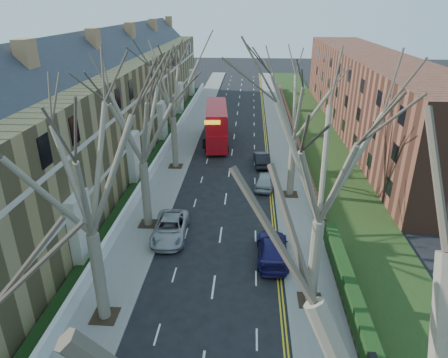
# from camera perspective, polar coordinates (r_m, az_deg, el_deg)

# --- Properties ---
(pavement_left) EXTENTS (3.00, 102.00, 0.12)m
(pavement_left) POSITION_cam_1_polar(r_m,az_deg,el_deg) (52.56, -5.12, 6.26)
(pavement_left) COLOR slate
(pavement_left) RESTS_ON ground
(pavement_right) EXTENTS (3.00, 102.00, 0.12)m
(pavement_right) POSITION_cam_1_polar(r_m,az_deg,el_deg) (52.12, 8.11, 5.96)
(pavement_right) COLOR slate
(pavement_right) RESTS_ON ground
(terrace_left) EXTENTS (9.70, 78.00, 13.60)m
(terrace_left) POSITION_cam_1_polar(r_m,az_deg,el_deg) (45.52, -16.60, 9.75)
(terrace_left) COLOR olive
(terrace_left) RESTS_ON ground
(flats_right) EXTENTS (13.97, 54.00, 10.00)m
(flats_right) POSITION_cam_1_polar(r_m,az_deg,el_deg) (56.76, 19.98, 11.41)
(flats_right) COLOR brown
(flats_right) RESTS_ON ground
(front_wall_left) EXTENTS (0.30, 78.00, 1.00)m
(front_wall_left) POSITION_cam_1_polar(r_m,az_deg,el_deg) (45.24, -8.71, 3.88)
(front_wall_left) COLOR white
(front_wall_left) RESTS_ON ground
(grass_verge_right) EXTENTS (6.00, 102.00, 0.06)m
(grass_verge_right) POSITION_cam_1_polar(r_m,az_deg,el_deg) (52.64, 13.03, 5.86)
(grass_verge_right) COLOR #1D3513
(grass_verge_right) RESTS_ON ground
(tree_left_mid) EXTENTS (10.50, 10.50, 14.71)m
(tree_left_mid) POSITION_cam_1_polar(r_m,az_deg,el_deg) (19.24, -19.87, 3.27)
(tree_left_mid) COLOR #746853
(tree_left_mid) RESTS_ON ground
(tree_left_far) EXTENTS (10.15, 10.15, 14.22)m
(tree_left_far) POSITION_cam_1_polar(r_m,az_deg,el_deg) (28.36, -12.13, 9.83)
(tree_left_far) COLOR #746853
(tree_left_far) RESTS_ON ground
(tree_left_dist) EXTENTS (10.50, 10.50, 14.71)m
(tree_left_dist) POSITION_cam_1_polar(r_m,az_deg,el_deg) (39.75, -7.59, 14.53)
(tree_left_dist) COLOR #746853
(tree_left_dist) RESTS_ON ground
(tree_right_mid) EXTENTS (10.50, 10.50, 14.71)m
(tree_right_mid) POSITION_cam_1_polar(r_m,az_deg,el_deg) (19.91, 14.53, 4.62)
(tree_right_mid) COLOR #746853
(tree_right_mid) RESTS_ON ground
(tree_right_far) EXTENTS (10.15, 10.15, 14.22)m
(tree_right_far) POSITION_cam_1_polar(r_m,az_deg,el_deg) (33.38, 10.41, 12.04)
(tree_right_far) COLOR #746853
(tree_right_far) RESTS_ON ground
(double_decker_bus) EXTENTS (3.43, 10.92, 4.50)m
(double_decker_bus) POSITION_cam_1_polar(r_m,az_deg,el_deg) (48.90, -1.07, 7.64)
(double_decker_bus) COLOR #B40C15
(double_decker_bus) RESTS_ON ground
(car_left_far) EXTENTS (2.57, 5.26, 1.44)m
(car_left_far) POSITION_cam_1_polar(r_m,az_deg,el_deg) (29.75, -7.71, -6.99)
(car_left_far) COLOR #9F9EA3
(car_left_far) RESTS_ON ground
(car_right_near) EXTENTS (2.13, 5.12, 1.48)m
(car_right_near) POSITION_cam_1_polar(r_m,az_deg,el_deg) (27.38, 6.95, -9.88)
(car_right_near) COLOR navy
(car_right_near) RESTS_ON ground
(car_right_mid) EXTENTS (2.16, 4.28, 1.40)m
(car_right_mid) POSITION_cam_1_polar(r_m,az_deg,el_deg) (37.42, 5.91, -0.19)
(car_right_mid) COLOR #A1A4A9
(car_right_mid) RESTS_ON ground
(car_right_far) EXTENTS (1.81, 4.38, 1.41)m
(car_right_far) POSITION_cam_1_polar(r_m,az_deg,el_deg) (42.54, 5.41, 2.87)
(car_right_far) COLOR black
(car_right_far) RESTS_ON ground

